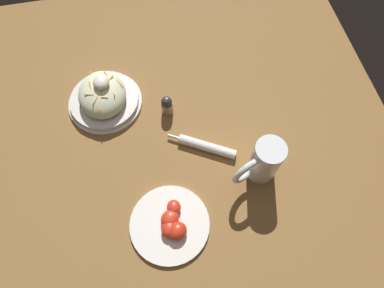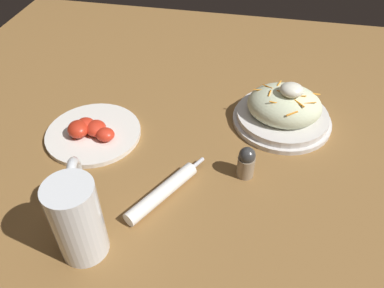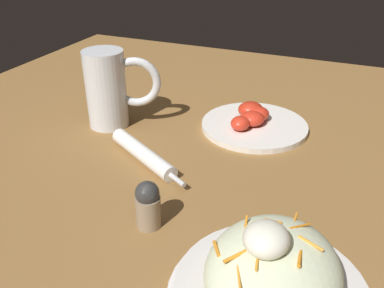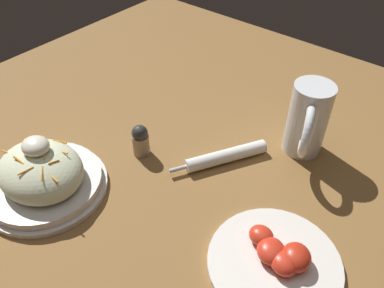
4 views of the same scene
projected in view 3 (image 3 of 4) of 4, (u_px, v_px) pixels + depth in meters
The scene contains 6 objects.
ground_plane at pixel (214, 179), 0.68m from camera, with size 1.43×1.43×0.00m, color olive.
salad_plate at pixel (271, 281), 0.44m from camera, with size 0.23×0.23×0.11m.
beer_mug at pixel (109, 92), 0.82m from camera, with size 0.09×0.14×0.15m.
napkin_roll at pixel (143, 154), 0.72m from camera, with size 0.12×0.19×0.03m.
tomato_plate at pixel (253, 122), 0.84m from camera, with size 0.21×0.21×0.04m.
salt_shaker at pixel (148, 204), 0.56m from camera, with size 0.04×0.04×0.07m.
Camera 3 is at (-0.54, -0.19, 0.38)m, focal length 38.88 mm.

